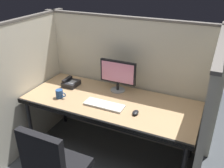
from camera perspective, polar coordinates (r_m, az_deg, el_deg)
name	(u,v)px	position (r m, az deg, el deg)	size (l,w,h in m)	color
cubicle_partition_rear	(125,81)	(3.01, 3.16, 0.76)	(2.21, 0.06, 1.57)	beige
cubicle_partition_left	(32,83)	(3.09, -18.23, 0.12)	(0.06, 1.41, 1.57)	beige
cubicle_partition_right	(205,124)	(2.36, 21.06, -8.77)	(0.06, 1.41, 1.57)	beige
desk	(110,105)	(2.68, -0.56, -4.94)	(1.90, 0.80, 0.74)	tan
monitor_center	(118,74)	(2.78, 1.39, 2.39)	(0.43, 0.17, 0.37)	gray
keyboard_main	(104,105)	(2.57, -1.86, -4.93)	(0.43, 0.15, 0.02)	silver
computer_mouse	(135,113)	(2.44, 5.54, -6.71)	(0.06, 0.10, 0.04)	black
desk_phone	(71,83)	(3.02, -9.68, 0.23)	(0.17, 0.19, 0.09)	black
coffee_mug	(60,94)	(2.77, -12.21, -2.25)	(0.13, 0.08, 0.09)	#264C8C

